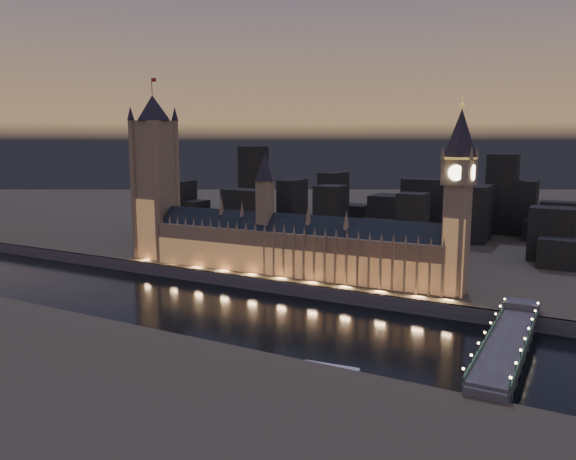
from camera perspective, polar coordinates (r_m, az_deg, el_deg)
The scene contains 9 objects.
ground_plane at distance 320.88m, azimuth -5.56°, elevation -8.02°, with size 2000.00×2000.00×0.00m, color black.
north_bank at distance 797.41m, azimuth 15.92°, elevation 2.23°, with size 2000.00×960.00×8.00m, color #4E422C.
embankment_wall at distance 353.08m, azimuth -1.81°, elevation -5.71°, with size 2000.00×2.50×8.00m, color #4F4250.
palace_of_westminster at distance 364.36m, azimuth 0.22°, elevation -1.63°, with size 202.00×26.84×78.00m.
victoria_tower at distance 424.26m, azimuth -13.37°, elevation 5.96°, with size 31.68×31.68×130.37m.
elizabeth_tower at distance 322.71m, azimuth 16.93°, elevation 4.26°, with size 18.00×18.00×109.69m.
westminster_bridge at distance 266.15m, azimuth 21.43°, elevation -10.90°, with size 16.52×113.00×15.90m.
river_boat at distance 233.00m, azimuth 4.24°, elevation -14.34°, with size 45.00×15.08×4.50m.
city_backdrop at distance 523.97m, azimuth 12.02°, elevation 1.92°, with size 457.60×215.63×79.54m.
Camera 1 is at (173.37, -253.12, 94.00)m, focal length 35.00 mm.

